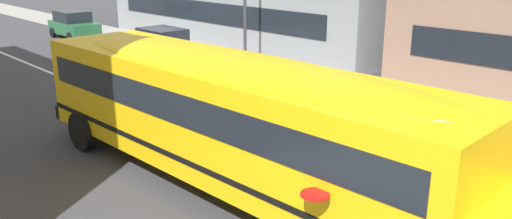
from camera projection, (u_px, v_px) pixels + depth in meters
name	position (u px, v px, depth m)	size (l,w,h in m)	color
ground_plane	(222.00, 143.00, 14.17)	(400.00, 400.00, 0.00)	#38383D
sidewalk_far	(376.00, 94.00, 18.98)	(120.00, 3.00, 0.01)	gray
lane_centreline	(222.00, 143.00, 14.17)	(110.00, 0.16, 0.01)	silver
school_bus	(235.00, 112.00, 11.01)	(13.38, 3.21, 2.97)	yellow
parked_car_green_past_driveway	(74.00, 24.00, 30.97)	(3.94, 1.96, 1.64)	#236038
parked_car_white_end_of_row	(164.00, 46.00, 24.03)	(3.91, 1.90, 1.64)	silver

